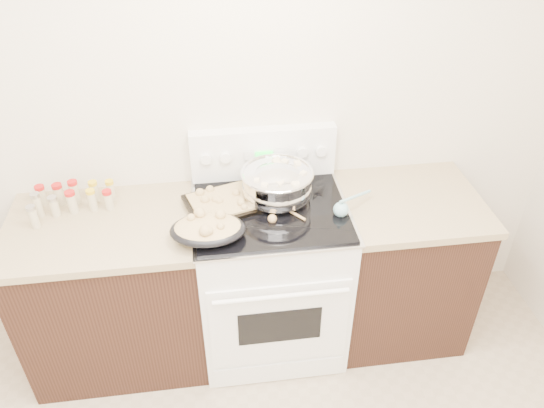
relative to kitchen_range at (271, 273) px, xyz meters
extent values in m
cube|color=silver|center=(-0.35, 0.35, 0.86)|extent=(4.00, 0.05, 2.70)
cube|color=black|center=(-0.83, 0.01, -0.05)|extent=(0.90, 0.64, 0.88)
cube|color=brown|center=(-0.83, 0.01, 0.41)|extent=(0.93, 0.67, 0.04)
cube|color=black|center=(0.73, 0.01, -0.05)|extent=(0.70, 0.64, 0.88)
cube|color=brown|center=(0.73, 0.01, 0.41)|extent=(0.73, 0.67, 0.04)
cube|color=white|center=(0.00, 0.00, -0.03)|extent=(0.76, 0.66, 0.92)
cube|color=white|center=(0.00, -0.34, -0.04)|extent=(0.70, 0.01, 0.55)
cube|color=black|center=(0.00, -0.35, -0.04)|extent=(0.42, 0.01, 0.22)
cylinder|color=white|center=(0.00, -0.38, 0.21)|extent=(0.65, 0.02, 0.02)
cube|color=white|center=(0.00, -0.34, -0.41)|extent=(0.70, 0.01, 0.14)
cube|color=silver|center=(0.00, 0.00, 0.44)|extent=(0.78, 0.68, 0.01)
cube|color=black|center=(0.00, 0.00, 0.45)|extent=(0.74, 0.64, 0.01)
cube|color=white|center=(0.00, 0.29, 0.59)|extent=(0.76, 0.07, 0.28)
cylinder|color=white|center=(-0.30, 0.24, 0.61)|extent=(0.06, 0.02, 0.06)
cylinder|color=white|center=(-0.20, 0.24, 0.61)|extent=(0.06, 0.02, 0.06)
cylinder|color=white|center=(0.20, 0.24, 0.61)|extent=(0.06, 0.02, 0.06)
cylinder|color=white|center=(0.30, 0.24, 0.61)|extent=(0.06, 0.02, 0.06)
cube|color=#19E533|center=(0.00, 0.25, 0.61)|extent=(0.09, 0.00, 0.04)
cube|color=silver|center=(-0.08, 0.25, 0.61)|extent=(0.05, 0.00, 0.05)
cube|color=silver|center=(0.08, 0.25, 0.61)|extent=(0.05, 0.00, 0.05)
ellipsoid|color=silver|center=(0.04, 0.06, 0.52)|extent=(0.40, 0.40, 0.21)
cylinder|color=silver|center=(0.04, 0.06, 0.46)|extent=(0.19, 0.19, 0.01)
torus|color=silver|center=(0.04, 0.06, 0.61)|extent=(0.36, 0.36, 0.02)
cylinder|color=silver|center=(0.04, 0.06, 0.55)|extent=(0.34, 0.34, 0.12)
cylinder|color=brown|center=(0.04, 0.06, 0.60)|extent=(0.32, 0.32, 0.00)
cube|color=beige|center=(-0.07, 0.01, 0.60)|extent=(0.03, 0.03, 0.02)
cube|color=beige|center=(0.06, 0.00, 0.60)|extent=(0.04, 0.04, 0.03)
cube|color=beige|center=(0.06, 0.19, 0.60)|extent=(0.04, 0.04, 0.03)
cube|color=beige|center=(0.06, 0.08, 0.60)|extent=(0.03, 0.03, 0.02)
cube|color=beige|center=(0.10, 0.16, 0.60)|extent=(0.04, 0.04, 0.03)
cube|color=beige|center=(0.07, 0.04, 0.60)|extent=(0.03, 0.03, 0.02)
cube|color=beige|center=(0.05, 0.15, 0.60)|extent=(0.04, 0.04, 0.03)
cube|color=beige|center=(0.05, 0.03, 0.60)|extent=(0.03, 0.03, 0.03)
cube|color=beige|center=(0.04, 0.09, 0.60)|extent=(0.04, 0.04, 0.02)
cube|color=beige|center=(0.05, 0.18, 0.60)|extent=(0.04, 0.04, 0.02)
cube|color=beige|center=(0.17, 0.05, 0.60)|extent=(0.04, 0.04, 0.02)
cube|color=beige|center=(0.00, 0.11, 0.60)|extent=(0.04, 0.04, 0.03)
cube|color=beige|center=(0.04, -0.03, 0.60)|extent=(0.04, 0.04, 0.03)
cube|color=beige|center=(-0.03, -0.03, 0.60)|extent=(0.04, 0.04, 0.03)
cube|color=beige|center=(0.12, -0.05, 0.60)|extent=(0.04, 0.04, 0.03)
cube|color=beige|center=(0.11, -0.05, 0.60)|extent=(0.03, 0.03, 0.02)
cube|color=beige|center=(0.16, 0.14, 0.60)|extent=(0.04, 0.04, 0.03)
cube|color=beige|center=(0.06, 0.17, 0.60)|extent=(0.04, 0.04, 0.03)
ellipsoid|color=black|center=(-0.31, -0.19, 0.49)|extent=(0.37, 0.27, 0.08)
ellipsoid|color=tan|center=(-0.31, -0.19, 0.51)|extent=(0.33, 0.24, 0.06)
sphere|color=tan|center=(-0.26, -0.23, 0.54)|extent=(0.04, 0.04, 0.04)
sphere|color=tan|center=(-0.31, -0.26, 0.54)|extent=(0.04, 0.04, 0.04)
sphere|color=tan|center=(-0.35, -0.12, 0.54)|extent=(0.05, 0.05, 0.05)
sphere|color=tan|center=(-0.25, -0.15, 0.54)|extent=(0.05, 0.05, 0.05)
sphere|color=tan|center=(-0.39, -0.15, 0.54)|extent=(0.04, 0.04, 0.04)
sphere|color=tan|center=(-0.35, -0.12, 0.54)|extent=(0.05, 0.05, 0.05)
sphere|color=tan|center=(-0.34, -0.13, 0.54)|extent=(0.04, 0.04, 0.04)
sphere|color=tan|center=(-0.32, -0.26, 0.54)|extent=(0.06, 0.06, 0.06)
cube|color=black|center=(-0.20, 0.05, 0.46)|extent=(0.48, 0.40, 0.02)
cube|color=tan|center=(-0.20, 0.05, 0.48)|extent=(0.43, 0.35, 0.02)
sphere|color=tan|center=(-0.14, 0.02, 0.49)|extent=(0.03, 0.03, 0.03)
sphere|color=tan|center=(-0.29, 0.14, 0.49)|extent=(0.04, 0.04, 0.04)
sphere|color=tan|center=(-0.32, 0.05, 0.49)|extent=(0.05, 0.05, 0.05)
sphere|color=tan|center=(-0.25, 0.04, 0.49)|extent=(0.04, 0.04, 0.04)
sphere|color=tan|center=(-0.27, 0.05, 0.49)|extent=(0.05, 0.05, 0.05)
sphere|color=tan|center=(-0.13, -0.04, 0.49)|extent=(0.03, 0.03, 0.03)
sphere|color=tan|center=(-0.09, 0.10, 0.49)|extent=(0.04, 0.04, 0.04)
sphere|color=tan|center=(-0.16, 0.09, 0.49)|extent=(0.04, 0.04, 0.04)
sphere|color=tan|center=(-0.15, 0.00, 0.49)|extent=(0.04, 0.04, 0.04)
sphere|color=tan|center=(-0.34, 0.12, 0.49)|extent=(0.05, 0.05, 0.05)
cylinder|color=tan|center=(0.06, -0.03, 0.46)|extent=(0.19, 0.23, 0.01)
sphere|color=tan|center=(-0.01, -0.11, 0.47)|extent=(0.04, 0.04, 0.04)
sphere|color=#7DB1BA|center=(0.33, -0.11, 0.48)|extent=(0.08, 0.08, 0.08)
cylinder|color=#7DB1BA|center=(0.42, -0.04, 0.51)|extent=(0.20, 0.16, 0.07)
cylinder|color=#BFB28C|center=(-1.13, 0.22, 0.47)|extent=(0.05, 0.05, 0.09)
cylinder|color=#B21414|center=(-1.13, 0.22, 0.53)|extent=(0.05, 0.05, 0.02)
cylinder|color=#BFB28C|center=(-1.05, 0.20, 0.48)|extent=(0.05, 0.05, 0.10)
cylinder|color=#B21414|center=(-1.05, 0.20, 0.54)|extent=(0.05, 0.05, 0.02)
cylinder|color=#BFB28C|center=(-0.97, 0.20, 0.49)|extent=(0.05, 0.05, 0.11)
cylinder|color=#B21414|center=(-0.97, 0.20, 0.55)|extent=(0.05, 0.05, 0.02)
cylinder|color=#BFB28C|center=(-0.87, 0.21, 0.48)|extent=(0.04, 0.04, 0.10)
cylinder|color=gold|center=(-0.87, 0.21, 0.54)|extent=(0.04, 0.04, 0.02)
cylinder|color=#BFB28C|center=(-0.79, 0.21, 0.48)|extent=(0.04, 0.04, 0.10)
cylinder|color=gold|center=(-0.79, 0.21, 0.53)|extent=(0.04, 0.04, 0.02)
cylinder|color=#BFB28C|center=(-1.13, 0.11, 0.49)|extent=(0.04, 0.04, 0.11)
cylinder|color=#B2B2B7|center=(-1.13, 0.11, 0.55)|extent=(0.04, 0.04, 0.02)
cylinder|color=#BFB28C|center=(-1.05, 0.11, 0.48)|extent=(0.04, 0.04, 0.09)
cylinder|color=#B2B2B7|center=(-1.05, 0.11, 0.53)|extent=(0.05, 0.05, 0.02)
cylinder|color=#BFB28C|center=(-0.97, 0.12, 0.48)|extent=(0.05, 0.05, 0.10)
cylinder|color=#B21414|center=(-0.97, 0.12, 0.54)|extent=(0.05, 0.05, 0.02)
cylinder|color=#BFB28C|center=(-0.87, 0.13, 0.48)|extent=(0.04, 0.04, 0.10)
cylinder|color=gold|center=(-0.87, 0.13, 0.54)|extent=(0.04, 0.04, 0.02)
cylinder|color=#BFB28C|center=(-0.79, 0.12, 0.48)|extent=(0.04, 0.04, 0.09)
cylinder|color=#B21414|center=(-0.79, 0.12, 0.53)|extent=(0.05, 0.05, 0.02)
cylinder|color=#BFB28C|center=(-1.13, 0.02, 0.48)|extent=(0.04, 0.04, 0.11)
cylinder|color=#B2B2B7|center=(-1.13, 0.02, 0.54)|extent=(0.04, 0.04, 0.02)
camera|label=1|loc=(-0.28, -2.10, 2.01)|focal=35.00mm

